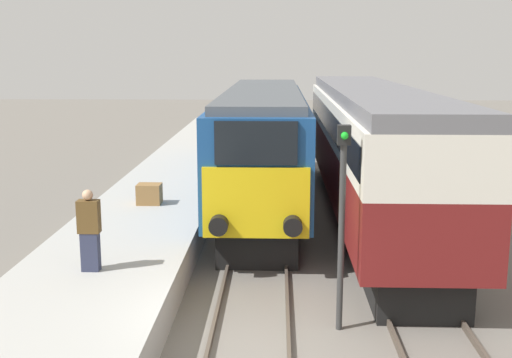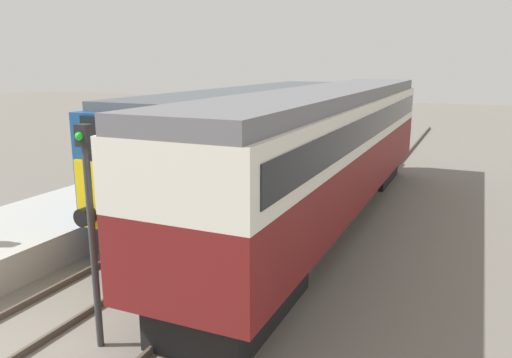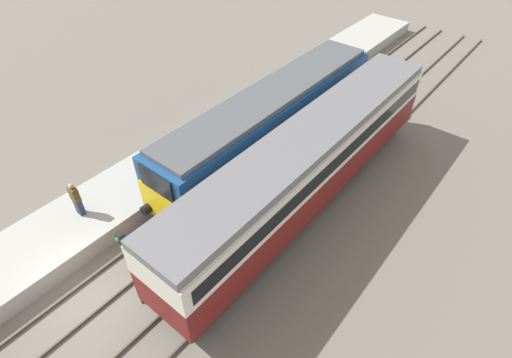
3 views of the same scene
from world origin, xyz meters
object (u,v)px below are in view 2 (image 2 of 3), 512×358
(luggage_crate, at_px, (119,179))
(signal_post, at_px, (91,220))
(locomotive, at_px, (250,138))
(passenger_carriage, at_px, (328,144))

(luggage_crate, bearing_deg, signal_post, -53.56)
(luggage_crate, bearing_deg, locomotive, 45.22)
(passenger_carriage, relative_size, signal_post, 4.35)
(signal_post, distance_m, luggage_crate, 8.51)
(passenger_carriage, relative_size, luggage_crate, 24.59)
(locomotive, relative_size, luggage_crate, 21.58)
(passenger_carriage, bearing_deg, signal_post, -101.47)
(signal_post, bearing_deg, locomotive, 99.56)
(luggage_crate, bearing_deg, passenger_carriage, 13.45)
(passenger_carriage, xyz_separation_m, luggage_crate, (-6.70, -1.60, -1.40))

